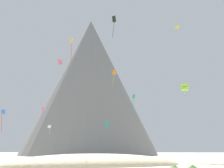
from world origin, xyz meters
name	(u,v)px	position (x,y,z in m)	size (l,w,h in m)	color
dune_foreground_left	(94,165)	(-1.95, 12.06, 0.00)	(26.73, 12.11, 3.37)	beige
bush_scatter_east	(0,165)	(-13.68, 7.16, 0.23)	(2.24, 2.24, 0.47)	#668C4C
bush_far_right	(79,160)	(-6.20, 23.42, 0.44)	(2.20, 2.20, 0.87)	#386633
bush_mid_center	(131,163)	(3.33, 15.75, 0.22)	(2.68, 2.68, 0.44)	#477238
bush_low_patch	(174,166)	(8.99, 7.61, 0.23)	(1.17, 1.17, 0.45)	#668C4C
rock_massif	(89,95)	(-15.01, 86.77, 24.56)	(73.37, 73.37, 56.88)	slate
kite_white_low	(49,127)	(-20.46, 51.24, 8.66)	(1.06, 1.05, 2.66)	white
kite_green_mid	(134,98)	(3.85, 53.52, 16.97)	(0.92, 0.42, 4.27)	green
kite_orange_mid	(114,73)	(-2.12, 56.35, 25.70)	(1.22, 1.23, 4.64)	orange
kite_teal_low	(107,125)	(-3.96, 51.79, 9.08)	(0.91, 0.61, 3.38)	teal
kite_blue_low	(3,116)	(-23.31, 27.14, 9.14)	(0.85, 0.34, 4.59)	blue
kite_gold_mid	(71,45)	(-7.99, 21.47, 22.19)	(0.69, 0.88, 4.98)	gold
kite_rainbow_high	(60,62)	(-19.94, 57.99, 30.13)	(1.41, 1.62, 1.89)	#E5668C
kite_lime_mid	(185,87)	(15.28, 32.89, 15.72)	(1.84, 1.85, 4.02)	#8CD133
kite_black_high	(114,21)	(-0.73, 36.40, 33.73)	(1.09, 1.01, 5.67)	black
kite_magenta_low	(43,111)	(-20.21, 43.71, 12.18)	(0.59, 0.37, 3.21)	#D1339E
kite_yellow_high	(177,27)	(16.34, 46.30, 35.96)	(1.06, 0.30, 0.94)	yellow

